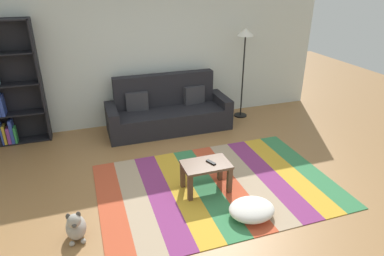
# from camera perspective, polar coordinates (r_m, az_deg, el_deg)

# --- Properties ---
(ground_plane) EXTENTS (14.00, 14.00, 0.00)m
(ground_plane) POSITION_cam_1_polar(r_m,az_deg,el_deg) (4.78, 1.28, -9.75)
(ground_plane) COLOR #9E7042
(back_wall) EXTENTS (6.80, 0.10, 2.70)m
(back_wall) POSITION_cam_1_polar(r_m,az_deg,el_deg) (6.54, -6.43, 12.61)
(back_wall) COLOR silver
(back_wall) RESTS_ON ground_plane
(rug) EXTENTS (3.22, 2.18, 0.01)m
(rug) POSITION_cam_1_polar(r_m,az_deg,el_deg) (4.80, 4.19, -9.62)
(rug) COLOR #C64C2D
(rug) RESTS_ON ground_plane
(couch) EXTENTS (2.26, 0.80, 1.00)m
(couch) POSITION_cam_1_polar(r_m,az_deg,el_deg) (6.37, -4.05, 2.80)
(couch) COLOR black
(couch) RESTS_ON ground_plane
(bookshelf) EXTENTS (0.90, 0.28, 2.07)m
(bookshelf) POSITION_cam_1_polar(r_m,az_deg,el_deg) (6.36, -28.93, 5.94)
(bookshelf) COLOR black
(bookshelf) RESTS_ON ground_plane
(coffee_table) EXTENTS (0.63, 0.40, 0.40)m
(coffee_table) POSITION_cam_1_polar(r_m,az_deg,el_deg) (4.54, 2.37, -7.00)
(coffee_table) COLOR #513826
(coffee_table) RESTS_ON rug
(pouf) EXTENTS (0.57, 0.48, 0.19)m
(pouf) POSITION_cam_1_polar(r_m,az_deg,el_deg) (4.27, 10.02, -13.36)
(pouf) COLOR white
(pouf) RESTS_ON rug
(dog) EXTENTS (0.22, 0.35, 0.40)m
(dog) POSITION_cam_1_polar(r_m,az_deg,el_deg) (4.09, -19.00, -15.40)
(dog) COLOR #9E998E
(dog) RESTS_ON ground_plane
(standing_lamp) EXTENTS (0.32, 0.32, 1.77)m
(standing_lamp) POSITION_cam_1_polar(r_m,az_deg,el_deg) (6.68, 8.91, 13.82)
(standing_lamp) COLOR black
(standing_lamp) RESTS_ON ground_plane
(tv_remote) EXTENTS (0.10, 0.16, 0.02)m
(tv_remote) POSITION_cam_1_polar(r_m,az_deg,el_deg) (4.50, 3.21, -5.79)
(tv_remote) COLOR black
(tv_remote) RESTS_ON coffee_table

